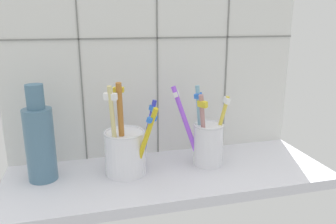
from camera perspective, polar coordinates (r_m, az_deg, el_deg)
counter_slab at (r=67.95cm, az=0.40°, el=-11.02°), size 64.00×22.00×2.00cm
tile_wall_back at (r=72.94cm, az=-2.03°, el=8.56°), size 64.00×2.20×45.00cm
toothbrush_cup_left at (r=65.50cm, az=-7.27°, el=-6.46°), size 10.66×10.24×18.80cm
toothbrush_cup_right at (r=69.56cm, az=6.73°, el=-4.91°), size 11.57×6.92×16.74cm
ceramic_vase at (r=66.11cm, az=-21.15°, el=-4.54°), size 5.34×5.34×18.38cm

